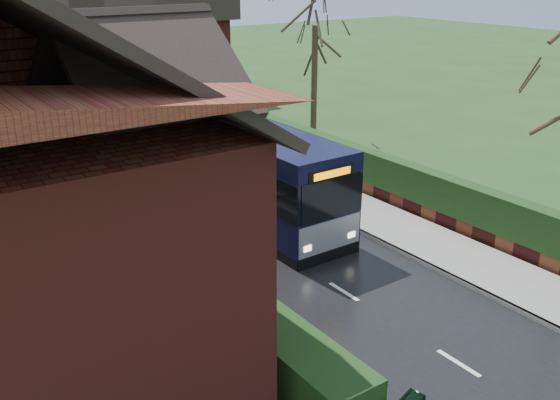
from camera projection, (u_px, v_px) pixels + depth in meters
ground at (396, 325)px, 15.65m from camera, size 140.00×140.00×0.00m
road at (205, 205)px, 23.31m from camera, size 6.00×100.00×0.02m
pavement at (296, 182)px, 25.56m from camera, size 2.50×100.00×0.14m
kerb_right at (272, 188)px, 24.92m from camera, size 0.12×100.00×0.14m
kerb_left at (127, 223)px, 21.67m from camera, size 0.12×100.00×0.10m
front_hedge at (165, 263)px, 17.12m from camera, size 1.20×16.00×1.60m
picket_fence at (191, 267)px, 17.64m from camera, size 0.10×16.00×0.90m
right_wall_hedge at (327, 154)px, 26.05m from camera, size 0.60×50.00×1.80m
bus at (236, 167)px, 22.42m from camera, size 2.57×10.80×3.27m
car_silver at (134, 189)px, 23.12m from camera, size 2.43×4.07×1.30m
car_distant at (12, 70)px, 48.78m from camera, size 2.02×4.02×1.27m
tree_right_far at (315, 17)px, 29.59m from camera, size 4.22×4.22×8.16m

